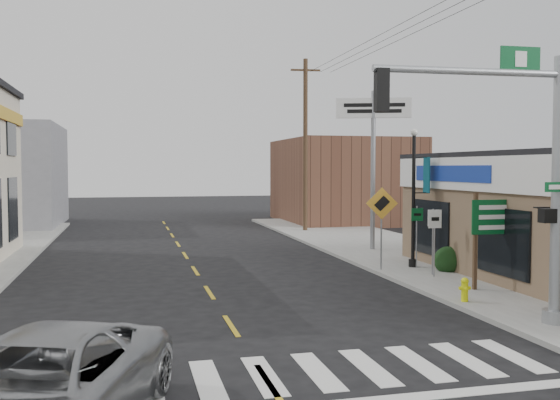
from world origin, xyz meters
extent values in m
plane|color=black|center=(0.00, 0.00, 0.00)|extent=(140.00, 140.00, 0.00)
cube|color=gray|center=(9.00, 13.00, 0.07)|extent=(6.00, 38.00, 0.13)
cube|color=gold|center=(0.00, 8.00, 0.01)|extent=(0.12, 56.00, 0.01)
cube|color=silver|center=(0.00, 0.40, 0.01)|extent=(11.00, 2.20, 0.01)
cube|color=brown|center=(12.00, 30.00, 2.80)|extent=(8.00, 10.00, 5.60)
imported|color=#95979A|center=(-3.51, -1.54, 0.73)|extent=(4.07, 5.75, 1.46)
cylinder|color=#93989B|center=(7.20, 1.99, 3.17)|extent=(0.28, 0.28, 6.08)
cylinder|color=#93989B|center=(4.97, 1.99, 5.80)|extent=(4.46, 0.16, 0.16)
cube|color=black|center=(2.94, 1.99, 5.35)|extent=(0.28, 0.22, 0.91)
cube|color=#094E23|center=(6.19, 1.99, 6.11)|extent=(0.96, 0.05, 0.56)
cube|color=black|center=(6.95, 1.94, 2.61)|extent=(0.32, 0.26, 0.32)
cube|color=#4D3724|center=(7.54, 5.98, 1.55)|extent=(0.10, 0.10, 2.84)
cube|color=#4D3724|center=(8.86, 5.98, 1.55)|extent=(0.10, 0.10, 2.84)
cube|color=#0D4312|center=(8.20, 5.92, 2.26)|extent=(1.62, 0.05, 1.01)
cylinder|color=#D3DE0B|center=(6.40, 4.56, 0.39)|extent=(0.18, 0.18, 0.52)
sphere|color=#D3DE0B|center=(6.40, 4.56, 0.67)|extent=(0.20, 0.20, 0.20)
cylinder|color=gray|center=(6.30, 10.00, 1.45)|extent=(0.06, 0.06, 2.64)
cube|color=gold|center=(6.30, 9.97, 2.45)|extent=(1.12, 0.03, 1.12)
cylinder|color=black|center=(7.63, 10.23, 2.52)|extent=(0.13, 0.13, 4.78)
sphere|color=silver|center=(7.63, 10.23, 4.95)|extent=(0.26, 0.26, 0.26)
cube|color=#0A4657|center=(8.13, 10.23, 3.44)|extent=(0.02, 0.51, 1.29)
cylinder|color=gray|center=(8.09, 15.18, 3.57)|extent=(0.20, 0.20, 6.89)
cube|color=silver|center=(8.09, 15.18, 6.28)|extent=(3.24, 0.18, 0.86)
ellipsoid|color=black|center=(8.43, 9.15, 0.49)|extent=(0.97, 0.97, 0.73)
cylinder|color=#423121|center=(7.50, 23.81, 4.97)|extent=(0.25, 0.25, 9.69)
cube|color=#423121|center=(7.50, 23.81, 9.19)|extent=(1.68, 0.11, 0.11)
camera|label=1|loc=(-2.31, -10.27, 3.71)|focal=40.00mm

